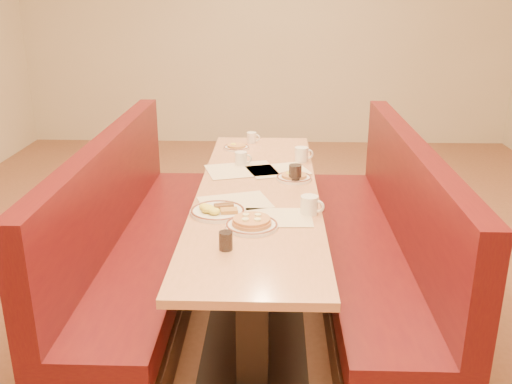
{
  "coord_description": "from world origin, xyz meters",
  "views": [
    {
      "loc": [
        0.09,
        -3.13,
        1.87
      ],
      "look_at": [
        0.0,
        -0.3,
        0.85
      ],
      "focal_mm": 40.0,
      "sensor_mm": 36.0,
      "label": 1
    }
  ],
  "objects_px": {
    "booth_left": "(138,249)",
    "booth_right": "(379,253)",
    "eggs_plate": "(217,211)",
    "coffee_mug_c": "(302,154)",
    "soda_tumbler_mid": "(295,173)",
    "pancake_plate": "(252,224)",
    "coffee_mug_b": "(242,158)",
    "coffee_mug_d": "(252,137)",
    "coffee_mug_a": "(310,205)",
    "diner_table": "(258,249)",
    "soda_tumbler_near": "(226,241)"
  },
  "relations": [
    {
      "from": "coffee_mug_b",
      "to": "pancake_plate",
      "type": "bearing_deg",
      "value": -76.37
    },
    {
      "from": "diner_table",
      "to": "coffee_mug_a",
      "type": "bearing_deg",
      "value": -51.02
    },
    {
      "from": "booth_left",
      "to": "coffee_mug_b",
      "type": "relative_size",
      "value": 21.67
    },
    {
      "from": "coffee_mug_a",
      "to": "coffee_mug_c",
      "type": "distance_m",
      "value": 0.96
    },
    {
      "from": "diner_table",
      "to": "eggs_plate",
      "type": "relative_size",
      "value": 8.67
    },
    {
      "from": "diner_table",
      "to": "soda_tumbler_mid",
      "type": "bearing_deg",
      "value": 37.74
    },
    {
      "from": "booth_left",
      "to": "coffee_mug_a",
      "type": "relative_size",
      "value": 19.84
    },
    {
      "from": "coffee_mug_d",
      "to": "soda_tumbler_mid",
      "type": "xyz_separation_m",
      "value": [
        0.3,
        -0.93,
        0.01
      ]
    },
    {
      "from": "booth_left",
      "to": "booth_right",
      "type": "distance_m",
      "value": 1.46
    },
    {
      "from": "pancake_plate",
      "to": "eggs_plate",
      "type": "distance_m",
      "value": 0.26
    },
    {
      "from": "soda_tumbler_near",
      "to": "soda_tumbler_mid",
      "type": "distance_m",
      "value": 1.03
    },
    {
      "from": "eggs_plate",
      "to": "coffee_mug_c",
      "type": "xyz_separation_m",
      "value": [
        0.49,
        0.98,
        0.03
      ]
    },
    {
      "from": "pancake_plate",
      "to": "coffee_mug_b",
      "type": "relative_size",
      "value": 2.28
    },
    {
      "from": "diner_table",
      "to": "soda_tumbler_mid",
      "type": "height_order",
      "value": "soda_tumbler_mid"
    },
    {
      "from": "pancake_plate",
      "to": "coffee_mug_d",
      "type": "height_order",
      "value": "coffee_mug_d"
    },
    {
      "from": "booth_right",
      "to": "soda_tumbler_mid",
      "type": "distance_m",
      "value": 0.7
    },
    {
      "from": "booth_right",
      "to": "coffee_mug_a",
      "type": "bearing_deg",
      "value": -142.01
    },
    {
      "from": "diner_table",
      "to": "coffee_mug_a",
      "type": "xyz_separation_m",
      "value": [
        0.28,
        -0.35,
        0.43
      ]
    },
    {
      "from": "coffee_mug_c",
      "to": "soda_tumbler_near",
      "type": "relative_size",
      "value": 1.49
    },
    {
      "from": "booth_left",
      "to": "coffee_mug_d",
      "type": "relative_size",
      "value": 23.94
    },
    {
      "from": "diner_table",
      "to": "coffee_mug_c",
      "type": "relative_size",
      "value": 19.26
    },
    {
      "from": "eggs_plate",
      "to": "coffee_mug_b",
      "type": "relative_size",
      "value": 2.5
    },
    {
      "from": "diner_table",
      "to": "booth_right",
      "type": "xyz_separation_m",
      "value": [
        0.73,
        0.0,
        -0.01
      ]
    },
    {
      "from": "booth_right",
      "to": "coffee_mug_d",
      "type": "height_order",
      "value": "booth_right"
    },
    {
      "from": "coffee_mug_b",
      "to": "soda_tumbler_mid",
      "type": "distance_m",
      "value": 0.49
    },
    {
      "from": "coffee_mug_b",
      "to": "coffee_mug_d",
      "type": "xyz_separation_m",
      "value": [
        0.05,
        0.58,
        -0.0
      ]
    },
    {
      "from": "eggs_plate",
      "to": "coffee_mug_c",
      "type": "height_order",
      "value": "coffee_mug_c"
    },
    {
      "from": "booth_left",
      "to": "soda_tumbler_near",
      "type": "xyz_separation_m",
      "value": [
        0.61,
        -0.8,
        0.43
      ]
    },
    {
      "from": "pancake_plate",
      "to": "eggs_plate",
      "type": "xyz_separation_m",
      "value": [
        -0.19,
        0.17,
        -0.0
      ]
    },
    {
      "from": "coffee_mug_d",
      "to": "coffee_mug_c",
      "type": "bearing_deg",
      "value": -41.34
    },
    {
      "from": "pancake_plate",
      "to": "soda_tumbler_mid",
      "type": "distance_m",
      "value": 0.75
    },
    {
      "from": "booth_right",
      "to": "coffee_mug_b",
      "type": "height_order",
      "value": "booth_right"
    },
    {
      "from": "coffee_mug_a",
      "to": "coffee_mug_c",
      "type": "height_order",
      "value": "same"
    },
    {
      "from": "eggs_plate",
      "to": "coffee_mug_a",
      "type": "height_order",
      "value": "coffee_mug_a"
    },
    {
      "from": "booth_right",
      "to": "coffee_mug_d",
      "type": "bearing_deg",
      "value": 126.34
    },
    {
      "from": "coffee_mug_b",
      "to": "booth_left",
      "type": "bearing_deg",
      "value": -131.77
    },
    {
      "from": "diner_table",
      "to": "booth_left",
      "type": "distance_m",
      "value": 0.73
    },
    {
      "from": "booth_left",
      "to": "pancake_plate",
      "type": "distance_m",
      "value": 0.99
    },
    {
      "from": "coffee_mug_c",
      "to": "soda_tumbler_mid",
      "type": "height_order",
      "value": "soda_tumbler_mid"
    },
    {
      "from": "coffee_mug_a",
      "to": "soda_tumbler_mid",
      "type": "xyz_separation_m",
      "value": [
        -0.06,
        0.52,
        0.0
      ]
    },
    {
      "from": "pancake_plate",
      "to": "soda_tumbler_near",
      "type": "distance_m",
      "value": 0.28
    },
    {
      "from": "booth_right",
      "to": "coffee_mug_c",
      "type": "bearing_deg",
      "value": 126.23
    },
    {
      "from": "pancake_plate",
      "to": "coffee_mug_a",
      "type": "relative_size",
      "value": 2.09
    },
    {
      "from": "booth_right",
      "to": "soda_tumbler_near",
      "type": "distance_m",
      "value": 1.24
    },
    {
      "from": "coffee_mug_c",
      "to": "coffee_mug_b",
      "type": "bearing_deg",
      "value": -174.43
    },
    {
      "from": "eggs_plate",
      "to": "coffee_mug_b",
      "type": "height_order",
      "value": "coffee_mug_b"
    },
    {
      "from": "booth_left",
      "to": "soda_tumbler_near",
      "type": "height_order",
      "value": "booth_left"
    },
    {
      "from": "soda_tumbler_near",
      "to": "coffee_mug_b",
      "type": "bearing_deg",
      "value": 90.13
    },
    {
      "from": "booth_right",
      "to": "coffee_mug_d",
      "type": "xyz_separation_m",
      "value": [
        -0.81,
        1.1,
        0.43
      ]
    },
    {
      "from": "soda_tumbler_mid",
      "to": "pancake_plate",
      "type": "bearing_deg",
      "value": -108.38
    }
  ]
}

